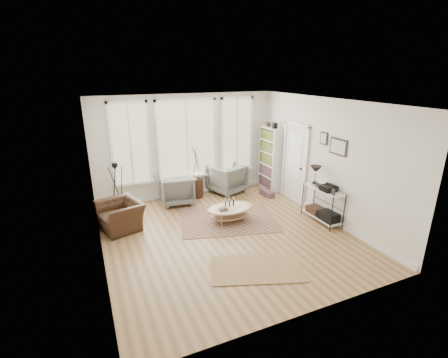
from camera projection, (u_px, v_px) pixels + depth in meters
name	position (u px, v px, depth m)	size (l,w,h in m)	color
room	(227.00, 173.00, 6.83)	(5.50, 5.54, 2.90)	#A37B4D
bay_window	(187.00, 141.00, 9.09)	(4.14, 0.12, 2.24)	#D0C180
door	(295.00, 161.00, 8.87)	(0.09, 1.06, 2.22)	silver
bookcase	(270.00, 158.00, 9.81)	(0.31, 0.85, 2.06)	white
low_shelf	(322.00, 201.00, 7.74)	(0.38, 1.08, 1.30)	white
wall_art	(334.00, 145.00, 7.41)	(0.04, 0.88, 0.44)	black
rug_main	(228.00, 219.00, 7.98)	(2.29, 1.72, 0.01)	brown
rug_runner	(257.00, 268.00, 5.99)	(1.70, 0.94, 0.01)	brown
coffee_table	(230.00, 210.00, 7.81)	(1.15, 0.74, 0.52)	tan
armchair_left	(177.00, 189.00, 8.87)	(0.85, 0.88, 0.80)	slate
armchair_right	(227.00, 178.00, 9.66)	(0.91, 0.94, 0.85)	slate
side_table	(196.00, 172.00, 9.19)	(0.37, 0.37, 1.57)	#341E13
vase	(199.00, 174.00, 9.25)	(0.23, 0.23, 0.24)	silver
accent_chair	(120.00, 215.00, 7.45)	(0.87, 0.99, 0.64)	#341E13
tripod_camera	(118.00, 191.00, 8.07)	(0.48, 0.48, 1.35)	black
book_stack_near	(265.00, 192.00, 9.58)	(0.20, 0.25, 0.16)	brown
book_stack_far	(269.00, 195.00, 9.35)	(0.20, 0.26, 0.17)	brown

